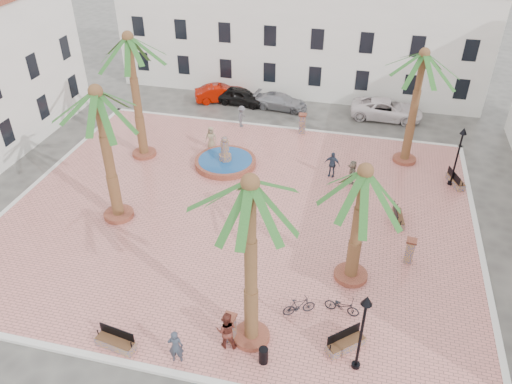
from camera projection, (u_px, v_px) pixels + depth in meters
ground at (239, 213)px, 28.55m from camera, size 120.00×120.00×0.00m
plaza at (239, 212)px, 28.50m from camera, size 26.00×22.00×0.15m
kerb_n at (278, 127)px, 37.36m from camera, size 26.30×0.30×0.16m
kerb_s at (165, 372)px, 19.64m from camera, size 26.30×0.30×0.16m
kerb_e at (480, 247)px, 25.95m from camera, size 0.30×22.30×0.16m
kerb_w at (38, 182)px, 31.05m from camera, size 0.30×22.30×0.16m
building_north at (301, 31)px, 41.98m from camera, size 30.40×7.40×9.50m
fountain at (225, 161)px, 32.56m from camera, size 3.99×3.99×2.06m
palm_nw at (130, 51)px, 29.81m from camera, size 5.18×5.18×8.35m
palm_sw at (99, 108)px, 24.36m from camera, size 5.38×5.38×7.83m
palm_s at (250, 204)px, 17.09m from camera, size 5.00×5.00×8.11m
palm_e at (363, 187)px, 21.11m from camera, size 5.22×5.22×6.33m
palm_ne at (422, 67)px, 29.55m from camera, size 4.91×4.91×7.60m
bench_s at (116, 343)px, 20.43m from camera, size 1.79×0.79×0.91m
bench_se at (346, 344)px, 20.38m from camera, size 1.61×1.54×0.90m
bench_e at (398, 218)px, 27.48m from camera, size 0.71×1.69×0.86m
bench_ne at (455, 181)px, 30.62m from camera, size 1.05×1.74×0.88m
lamppost_s at (363, 321)px, 18.31m from camera, size 0.42×0.42×3.90m
lamppost_e at (460, 147)px, 29.32m from camera, size 0.42×0.42×3.85m
bollard_se at (230, 328)px, 20.46m from camera, size 0.57×0.57×1.42m
bollard_n at (302, 123)px, 36.03m from camera, size 0.55×0.55×1.50m
bollard_e at (410, 251)px, 24.49m from camera, size 0.55×0.55×1.39m
litter_bin at (263, 355)px, 19.76m from camera, size 0.39×0.39×0.75m
cyclist_a at (176, 346)px, 19.56m from camera, size 0.68×0.53×1.67m
bicycle_a at (342, 306)px, 21.90m from camera, size 1.63×0.80×0.82m
cyclist_b at (227, 330)px, 20.15m from camera, size 0.97×0.80×1.81m
bicycle_b at (299, 306)px, 21.82m from camera, size 1.53×1.09×0.90m
pedestrian_fountain_a at (211, 138)px, 34.09m from camera, size 0.83×0.58×1.62m
pedestrian_fountain_b at (332, 164)px, 31.11m from camera, size 1.05×0.59×1.69m
pedestrian_north at (242, 116)px, 36.90m from camera, size 0.69×1.10×1.63m
pedestrian_east at (352, 172)px, 30.51m from camera, size 0.67×1.48×1.54m
car_black at (241, 96)px, 40.70m from camera, size 4.21×2.02×1.39m
car_red at (221, 93)px, 41.20m from camera, size 4.44×3.08×1.39m
car_silver at (281, 102)px, 39.98m from camera, size 4.40×2.11×1.24m
car_white at (387, 109)px, 38.43m from camera, size 5.48×2.58×1.51m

